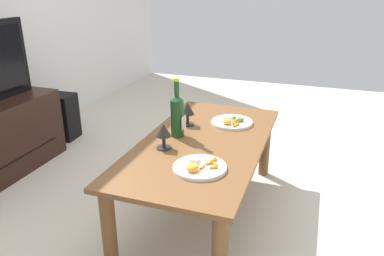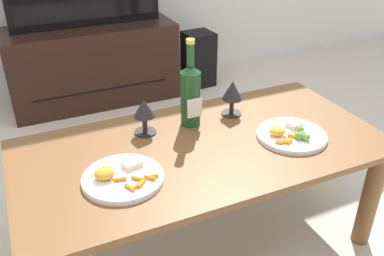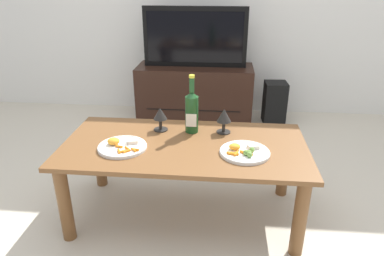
{
  "view_description": "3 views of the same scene",
  "coord_description": "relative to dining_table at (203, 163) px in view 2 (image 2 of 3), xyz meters",
  "views": [
    {
      "loc": [
        -1.85,
        -0.58,
        1.32
      ],
      "look_at": [
        -0.01,
        0.06,
        0.54
      ],
      "focal_mm": 35.22,
      "sensor_mm": 36.0,
      "label": 1
    },
    {
      "loc": [
        -0.57,
        -1.15,
        1.26
      ],
      "look_at": [
        -0.03,
        0.04,
        0.52
      ],
      "focal_mm": 38.87,
      "sensor_mm": 36.0,
      "label": 2
    },
    {
      "loc": [
        0.21,
        -1.72,
        1.32
      ],
      "look_at": [
        0.04,
        0.05,
        0.54
      ],
      "focal_mm": 32.91,
      "sensor_mm": 36.0,
      "label": 3
    }
  ],
  "objects": [
    {
      "name": "ground_plane",
      "position": [
        0.0,
        0.0,
        -0.39
      ],
      "size": [
        6.4,
        6.4,
        0.0
      ],
      "primitive_type": "plane",
      "color": "beige"
    },
    {
      "name": "dining_table",
      "position": [
        0.0,
        0.0,
        0.0
      ],
      "size": [
        1.33,
        0.67,
        0.47
      ],
      "color": "brown",
      "rests_on": "ground_plane"
    },
    {
      "name": "tv_stand",
      "position": [
        -0.08,
        1.54,
        -0.13
      ],
      "size": [
        1.09,
        0.43,
        0.52
      ],
      "color": "black",
      "rests_on": "ground_plane"
    },
    {
      "name": "floor_speaker",
      "position": [
        0.69,
        1.5,
        -0.19
      ],
      "size": [
        0.21,
        0.21,
        0.4
      ],
      "primitive_type": "cube",
      "rotation": [
        0.0,
        0.0,
        0.06
      ],
      "color": "black",
      "rests_on": "ground_plane"
    },
    {
      "name": "wine_bottle",
      "position": [
        0.02,
        0.16,
        0.21
      ],
      "size": [
        0.08,
        0.08,
        0.34
      ],
      "color": "#19471E",
      "rests_on": "dining_table"
    },
    {
      "name": "goblet_left",
      "position": [
        -0.16,
        0.17,
        0.17
      ],
      "size": [
        0.08,
        0.08,
        0.14
      ],
      "color": "black",
      "rests_on": "dining_table"
    },
    {
      "name": "goblet_right",
      "position": [
        0.21,
        0.17,
        0.18
      ],
      "size": [
        0.08,
        0.08,
        0.15
      ],
      "color": "black",
      "rests_on": "dining_table"
    },
    {
      "name": "dinner_plate_left",
      "position": [
        -0.33,
        -0.09,
        0.09
      ],
      "size": [
        0.26,
        0.26,
        0.05
      ],
      "color": "white",
      "rests_on": "dining_table"
    },
    {
      "name": "dinner_plate_right",
      "position": [
        0.32,
        -0.09,
        0.09
      ],
      "size": [
        0.26,
        0.26,
        0.04
      ],
      "color": "white",
      "rests_on": "dining_table"
    }
  ]
}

